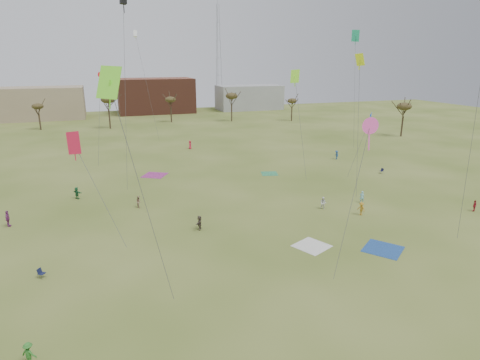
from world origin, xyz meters
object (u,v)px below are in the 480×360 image
object	(u,v)px
flyer_near_center	(29,354)
camp_chair_right	(381,172)
camp_chair_left	(42,275)
spectator_fore_a	(475,206)
radio_tower	(218,57)

from	to	relation	value
flyer_near_center	camp_chair_right	distance (m)	57.21
camp_chair_left	camp_chair_right	world-z (taller)	same
camp_chair_left	spectator_fore_a	bearing A→B (deg)	-55.68
flyer_near_center	camp_chair_left	size ratio (longest dim) A/B	1.76
spectator_fore_a	flyer_near_center	bearing A→B (deg)	-6.58
radio_tower	flyer_near_center	bearing A→B (deg)	-110.93
flyer_near_center	camp_chair_right	xyz separation A→B (m)	(49.00, 29.53, -0.50)
camp_chair_right	radio_tower	world-z (taller)	radio_tower
spectator_fore_a	camp_chair_left	bearing A→B (deg)	-19.40
flyer_near_center	camp_chair_left	xyz separation A→B (m)	(-0.59, 11.09, -0.50)
spectator_fore_a	camp_chair_right	xyz separation A→B (m)	(0.28, 18.39, -0.46)
radio_tower	camp_chair_left	bearing A→B (deg)	-112.94
spectator_fore_a	radio_tower	size ratio (longest dim) A/B	0.04
camp_chair_left	camp_chair_right	size ratio (longest dim) A/B	1.00
flyer_near_center	spectator_fore_a	xyz separation A→B (m)	(48.72, 11.14, -0.04)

